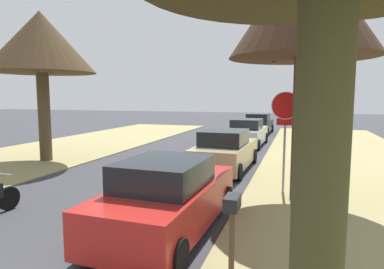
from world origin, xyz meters
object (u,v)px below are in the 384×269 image
at_px(parked_sedan_red, 168,197).
at_px(parked_sedan_tan, 225,151).
at_px(curbside_mailbox, 232,212).
at_px(stop_sign_far, 285,120).
at_px(street_tree_right_mid_a, 305,1).
at_px(parked_sedan_black, 258,124).
at_px(parked_sedan_silver, 247,133).
at_px(street_tree_left_mid_b, 41,43).

relative_size(parked_sedan_red, parked_sedan_tan, 1.00).
bearing_deg(parked_sedan_red, curbside_mailbox, -40.42).
distance_m(stop_sign_far, street_tree_right_mid_a, 3.20).
relative_size(parked_sedan_tan, curbside_mailbox, 3.51).
distance_m(stop_sign_far, parked_sedan_black, 16.46).
bearing_deg(parked_sedan_red, parked_sedan_black, 90.94).
height_order(street_tree_right_mid_a, parked_sedan_red, street_tree_right_mid_a).
relative_size(parked_sedan_red, curbside_mailbox, 3.51).
bearing_deg(parked_sedan_black, parked_sedan_red, -89.06).
bearing_deg(parked_sedan_tan, street_tree_right_mid_a, -50.73).
height_order(parked_sedan_silver, curbside_mailbox, parked_sedan_silver).
height_order(street_tree_right_mid_a, parked_sedan_black, street_tree_right_mid_a).
distance_m(street_tree_right_mid_a, parked_sedan_red, 6.07).
bearing_deg(parked_sedan_red, street_tree_right_mid_a, 48.09).
distance_m(street_tree_right_mid_a, street_tree_left_mid_b, 11.00).
xyz_separation_m(stop_sign_far, parked_sedan_tan, (-2.35, 2.79, -1.47)).
bearing_deg(parked_sedan_red, stop_sign_far, 57.67).
xyz_separation_m(stop_sign_far, curbside_mailbox, (-0.59, -4.95, -1.13)).
distance_m(stop_sign_far, parked_sedan_silver, 9.95).
distance_m(parked_sedan_tan, parked_sedan_black, 13.40).
bearing_deg(parked_sedan_tan, parked_sedan_red, -89.02).
height_order(stop_sign_far, parked_sedan_silver, stop_sign_far).
relative_size(stop_sign_far, curbside_mailbox, 2.34).
distance_m(parked_sedan_silver, curbside_mailbox, 14.60).
height_order(parked_sedan_black, curbside_mailbox, parked_sedan_black).
bearing_deg(parked_sedan_silver, street_tree_left_mid_b, -135.98).
bearing_deg(stop_sign_far, parked_sedan_silver, 104.48).
distance_m(parked_sedan_tan, parked_sedan_silver, 6.73).
relative_size(street_tree_left_mid_b, parked_sedan_black, 1.45).
relative_size(parked_sedan_tan, parked_sedan_black, 1.00).
bearing_deg(stop_sign_far, parked_sedan_red, -122.33).
xyz_separation_m(street_tree_right_mid_a, parked_sedan_tan, (-2.76, 3.38, -4.59)).
relative_size(stop_sign_far, parked_sedan_black, 0.67).
height_order(stop_sign_far, parked_sedan_tan, stop_sign_far).
xyz_separation_m(parked_sedan_tan, parked_sedan_silver, (-0.11, 6.73, 0.00)).
xyz_separation_m(parked_sedan_red, parked_sedan_black, (-0.33, 19.74, 0.00)).
relative_size(stop_sign_far, parked_sedan_tan, 0.67).
height_order(stop_sign_far, curbside_mailbox, stop_sign_far).
bearing_deg(street_tree_left_mid_b, parked_sedan_silver, 44.02).
bearing_deg(stop_sign_far, curbside_mailbox, -96.75).
height_order(parked_sedan_red, parked_sedan_silver, same).
xyz_separation_m(stop_sign_far, parked_sedan_red, (-2.24, -3.54, -1.47)).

